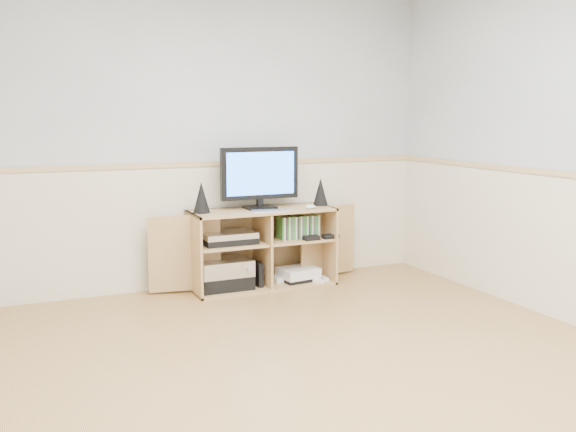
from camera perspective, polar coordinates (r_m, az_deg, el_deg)
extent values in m
cube|color=tan|center=(3.53, 3.58, -14.93)|extent=(4.00, 4.50, 0.02)
cube|color=silver|center=(5.33, -7.65, 7.09)|extent=(4.00, 0.02, 2.50)
cube|color=beige|center=(5.39, -7.43, -0.90)|extent=(4.00, 0.01, 1.00)
cube|color=tan|center=(5.32, -7.52, 4.61)|extent=(4.00, 0.02, 0.04)
cube|color=tan|center=(5.41, -2.27, -6.13)|extent=(1.19, 0.45, 0.02)
cube|color=tan|center=(5.28, -2.31, 0.49)|extent=(1.19, 0.45, 0.02)
cube|color=tan|center=(5.15, -8.37, -3.38)|extent=(0.02, 0.45, 0.65)
cube|color=tan|center=(5.57, 3.32, -2.36)|extent=(0.02, 0.45, 0.65)
cube|color=tan|center=(5.53, -3.11, -2.44)|extent=(1.19, 0.02, 0.65)
cube|color=tan|center=(5.33, -2.29, -2.86)|extent=(0.02, 0.43, 0.61)
cube|color=tan|center=(5.22, -5.34, -2.53)|extent=(0.57, 0.41, 0.02)
cube|color=tan|center=(5.44, 0.62, -2.03)|extent=(0.57, 0.41, 0.02)
cube|color=tan|center=(5.19, -9.17, -3.30)|extent=(0.57, 0.12, 0.61)
cube|color=tan|center=(5.65, 3.58, -2.20)|extent=(0.57, 0.12, 0.61)
cube|color=black|center=(5.32, -2.51, 0.77)|extent=(0.25, 0.18, 0.02)
cube|color=black|center=(5.31, -2.52, 1.20)|extent=(0.05, 0.04, 0.06)
cube|color=black|center=(5.29, -2.54, 3.82)|extent=(0.67, 0.05, 0.43)
cube|color=#307CFF|center=(5.26, -2.42, 3.80)|extent=(0.59, 0.01, 0.35)
cone|color=black|center=(5.11, -7.70, 1.65)|extent=(0.13, 0.13, 0.25)
cone|color=black|center=(5.50, 2.91, 2.18)|extent=(0.13, 0.13, 0.24)
cube|color=silver|center=(5.15, -1.65, 0.46)|extent=(0.30, 0.17, 0.01)
ellipsoid|color=white|center=(5.30, 2.01, 0.83)|extent=(0.11, 0.09, 0.04)
cube|color=black|center=(5.28, -5.70, -5.81)|extent=(0.43, 0.32, 0.11)
cube|color=silver|center=(5.25, -5.72, -4.55)|extent=(0.43, 0.32, 0.13)
cube|color=black|center=(5.21, -5.34, -2.16)|extent=(0.43, 0.30, 0.05)
cube|color=silver|center=(5.21, -5.35, -1.64)|extent=(0.43, 0.30, 0.05)
cube|color=black|center=(5.31, -2.66, -5.18)|extent=(0.04, 0.14, 0.20)
cube|color=white|center=(5.50, -0.47, -5.51)|extent=(0.23, 0.19, 0.05)
cube|color=black|center=(5.50, 0.89, -5.58)|extent=(0.33, 0.28, 0.03)
cube|color=white|center=(5.49, 0.90, -5.03)|extent=(0.34, 0.30, 0.08)
cube|color=white|center=(5.52, 3.14, -5.55)|extent=(0.04, 0.14, 0.03)
cube|color=white|center=(5.65, 2.22, -5.20)|extent=(0.09, 0.15, 0.03)
cube|color=#3F8C3F|center=(5.41, 0.91, -0.96)|extent=(0.34, 0.14, 0.19)
cube|color=white|center=(5.73, 2.21, 0.76)|extent=(0.12, 0.03, 0.12)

